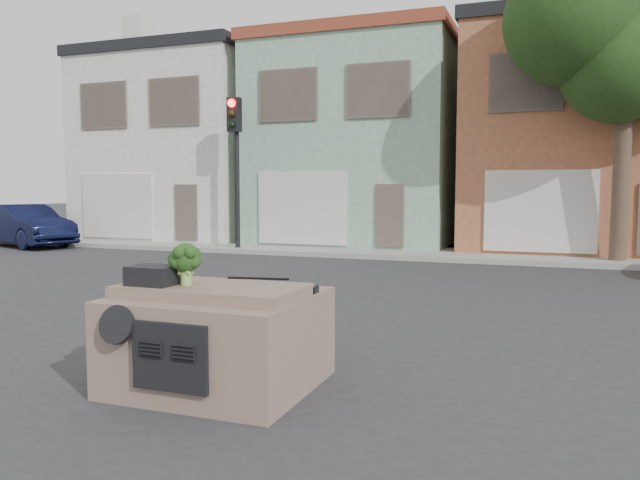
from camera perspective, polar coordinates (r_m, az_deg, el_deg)
The scene contains 12 objects.
ground_plane at distance 9.64m, azimuth -0.16°, elevation -7.99°, with size 120.00×120.00×0.00m, color #303033.
sidewalk at distance 19.68m, azimuth 10.73°, elevation -1.28°, with size 40.00×3.00×0.15m, color gray.
townhouse_white at distance 27.39m, azimuth -11.12°, elevation 8.15°, with size 7.20×8.20×7.55m, color silver.
townhouse_mint at distance 24.32m, azimuth 4.28°, elevation 8.66°, with size 7.20×8.20×7.55m, color #87AF91.
townhouse_tan at distance 23.36m, azimuth 22.43°, elevation 8.48°, with size 7.20×8.20×7.55m, color #A15E3C.
navy_sedan at distance 25.05m, azimuth -25.26°, elevation -0.54°, with size 1.62×4.64×1.53m, color #0E1333.
traffic_signal at distance 20.77m, azimuth -7.72°, elevation 5.91°, with size 0.40×0.40×5.10m, color black.
tree_near at distance 18.78m, azimuth 26.04°, elevation 10.79°, with size 4.40×4.00×8.50m, color #1F3A14.
car_dashboard at distance 6.86m, azimuth -9.17°, elevation -8.52°, with size 2.00×1.80×1.12m, color #7A6554.
instrument_hump at distance 6.76m, azimuth -15.00°, elevation -3.13°, with size 0.48×0.38×0.20m, color black.
wiper_arm at distance 6.95m, azimuth -5.67°, elevation -3.52°, with size 0.70×0.03×0.02m, color black.
broccoli at distance 6.63m, azimuth -12.17°, elevation -2.14°, with size 0.37×0.37×0.45m, color #1A3612.
Camera 1 is at (3.33, -8.79, 2.13)m, focal length 35.00 mm.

